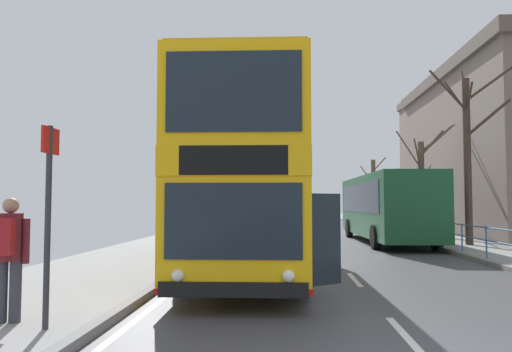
{
  "coord_description": "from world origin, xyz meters",
  "views": [
    {
      "loc": [
        -1.64,
        -4.2,
        1.82
      ],
      "look_at": [
        -2.42,
        8.83,
        2.55
      ],
      "focal_mm": 33.69,
      "sensor_mm": 36.0,
      "label": 1
    }
  ],
  "objects_px": {
    "double_decker_bus_main": "(251,182)",
    "pedestrian_with_backpack": "(8,249)",
    "background_bus_far_lane": "(385,206)",
    "bus_stop_sign_near": "(48,203)",
    "bare_tree_far_00": "(468,150)",
    "bare_tree_far_02": "(374,189)",
    "background_building_01": "(472,155)",
    "bare_tree_far_01": "(422,182)"
  },
  "relations": [
    {
      "from": "bare_tree_far_01",
      "to": "bare_tree_far_02",
      "type": "xyz_separation_m",
      "value": [
        -0.2,
        12.48,
        -0.06
      ]
    },
    {
      "from": "pedestrian_with_backpack",
      "to": "background_building_01",
      "type": "relative_size",
      "value": 0.12
    },
    {
      "from": "bare_tree_far_01",
      "to": "double_decker_bus_main",
      "type": "bearing_deg",
      "value": -123.14
    },
    {
      "from": "bare_tree_far_01",
      "to": "background_building_01",
      "type": "height_order",
      "value": "background_building_01"
    },
    {
      "from": "bare_tree_far_02",
      "to": "background_building_01",
      "type": "xyz_separation_m",
      "value": [
        10.48,
        7.79,
        3.41
      ]
    },
    {
      "from": "pedestrian_with_backpack",
      "to": "bare_tree_far_02",
      "type": "height_order",
      "value": "bare_tree_far_02"
    },
    {
      "from": "pedestrian_with_backpack",
      "to": "background_building_01",
      "type": "bearing_deg",
      "value": 61.44
    },
    {
      "from": "bare_tree_far_00",
      "to": "bare_tree_far_02",
      "type": "bearing_deg",
      "value": 91.39
    },
    {
      "from": "pedestrian_with_backpack",
      "to": "background_building_01",
      "type": "xyz_separation_m",
      "value": [
        21.33,
        39.19,
        5.11
      ]
    },
    {
      "from": "double_decker_bus_main",
      "to": "bus_stop_sign_near",
      "type": "xyz_separation_m",
      "value": [
        -2.25,
        -6.78,
        -0.57
      ]
    },
    {
      "from": "background_bus_far_lane",
      "to": "bus_stop_sign_near",
      "type": "distance_m",
      "value": 18.02
    },
    {
      "from": "background_bus_far_lane",
      "to": "bare_tree_far_00",
      "type": "xyz_separation_m",
      "value": [
        2.78,
        -2.76,
        2.3
      ]
    },
    {
      "from": "background_bus_far_lane",
      "to": "bare_tree_far_01",
      "type": "height_order",
      "value": "bare_tree_far_01"
    },
    {
      "from": "bus_stop_sign_near",
      "to": "background_building_01",
      "type": "height_order",
      "value": "background_building_01"
    },
    {
      "from": "double_decker_bus_main",
      "to": "bare_tree_far_01",
      "type": "xyz_separation_m",
      "value": [
        8.1,
        12.41,
        0.54
      ]
    },
    {
      "from": "background_building_01",
      "to": "bare_tree_far_00",
      "type": "bearing_deg",
      "value": -111.13
    },
    {
      "from": "bare_tree_far_00",
      "to": "bare_tree_far_01",
      "type": "distance_m",
      "value": 5.81
    },
    {
      "from": "bare_tree_far_01",
      "to": "bare_tree_far_00",
      "type": "bearing_deg",
      "value": -87.54
    },
    {
      "from": "double_decker_bus_main",
      "to": "pedestrian_with_backpack",
      "type": "relative_size",
      "value": 6.38
    },
    {
      "from": "pedestrian_with_backpack",
      "to": "bare_tree_far_01",
      "type": "bearing_deg",
      "value": 59.71
    },
    {
      "from": "double_decker_bus_main",
      "to": "bare_tree_far_02",
      "type": "distance_m",
      "value": 26.12
    },
    {
      "from": "background_bus_far_lane",
      "to": "bare_tree_far_02",
      "type": "bearing_deg",
      "value": 81.38
    },
    {
      "from": "pedestrian_with_backpack",
      "to": "background_building_01",
      "type": "distance_m",
      "value": 44.91
    },
    {
      "from": "bare_tree_far_00",
      "to": "bare_tree_far_02",
      "type": "height_order",
      "value": "bare_tree_far_00"
    },
    {
      "from": "bus_stop_sign_near",
      "to": "bare_tree_far_00",
      "type": "xyz_separation_m",
      "value": [
        10.59,
        13.47,
        2.14
      ]
    },
    {
      "from": "background_bus_far_lane",
      "to": "bus_stop_sign_near",
      "type": "relative_size",
      "value": 3.86
    },
    {
      "from": "background_bus_far_lane",
      "to": "bare_tree_far_02",
      "type": "distance_m",
      "value": 15.65
    },
    {
      "from": "bare_tree_far_02",
      "to": "bus_stop_sign_near",
      "type": "bearing_deg",
      "value": -107.77
    },
    {
      "from": "background_bus_far_lane",
      "to": "pedestrian_with_backpack",
      "type": "height_order",
      "value": "background_bus_far_lane"
    },
    {
      "from": "pedestrian_with_backpack",
      "to": "bus_stop_sign_near",
      "type": "distance_m",
      "value": 0.99
    },
    {
      "from": "bare_tree_far_01",
      "to": "bare_tree_far_02",
      "type": "distance_m",
      "value": 12.49
    },
    {
      "from": "pedestrian_with_backpack",
      "to": "bare_tree_far_00",
      "type": "distance_m",
      "value": 17.59
    },
    {
      "from": "bare_tree_far_00",
      "to": "bare_tree_far_02",
      "type": "distance_m",
      "value": 18.23
    },
    {
      "from": "bus_stop_sign_near",
      "to": "double_decker_bus_main",
      "type": "bearing_deg",
      "value": 71.66
    },
    {
      "from": "double_decker_bus_main",
      "to": "background_bus_far_lane",
      "type": "distance_m",
      "value": 11.0
    },
    {
      "from": "bus_stop_sign_near",
      "to": "bare_tree_far_02",
      "type": "height_order",
      "value": "bare_tree_far_02"
    },
    {
      "from": "bare_tree_far_00",
      "to": "bare_tree_far_02",
      "type": "xyz_separation_m",
      "value": [
        -0.44,
        18.2,
        -1.09
      ]
    },
    {
      "from": "pedestrian_with_backpack",
      "to": "double_decker_bus_main",
      "type": "bearing_deg",
      "value": 65.63
    },
    {
      "from": "bare_tree_far_01",
      "to": "bare_tree_far_02",
      "type": "bearing_deg",
      "value": 90.9
    },
    {
      "from": "background_bus_far_lane",
      "to": "bus_stop_sign_near",
      "type": "xyz_separation_m",
      "value": [
        -7.81,
        -16.24,
        0.15
      ]
    },
    {
      "from": "bare_tree_far_02",
      "to": "background_building_01",
      "type": "relative_size",
      "value": 0.37
    },
    {
      "from": "bare_tree_far_00",
      "to": "pedestrian_with_backpack",
      "type": "bearing_deg",
      "value": -130.55
    }
  ]
}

